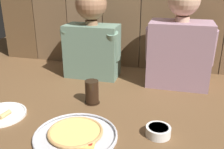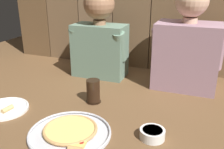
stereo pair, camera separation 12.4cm
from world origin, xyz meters
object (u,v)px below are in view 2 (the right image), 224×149
diner_left (100,34)px  diner_right (187,43)px  pizza_tray (70,132)px  drinking_glass (93,91)px  dipping_bowl (152,133)px  dinner_plate (5,108)px

diner_left → diner_right: (0.55, -0.00, -0.01)m
pizza_tray → diner_right: diner_right is taller
drinking_glass → diner_left: diner_left is taller
dipping_bowl → diner_right: (0.06, 0.60, 0.25)m
pizza_tray → dipping_bowl: bearing=15.5°
dipping_bowl → diner_right: 0.65m
dinner_plate → drinking_glass: 0.45m
pizza_tray → diner_left: 0.76m
drinking_glass → dipping_bowl: size_ratio=1.20×
pizza_tray → dinner_plate: (-0.41, 0.07, -0.00)m
diner_left → diner_right: bearing=-0.1°
dinner_plate → diner_left: 0.72m
drinking_glass → diner_right: (0.42, 0.38, 0.21)m
pizza_tray → drinking_glass: (-0.03, 0.31, 0.05)m
drinking_glass → diner_right: bearing=42.0°
pizza_tray → dinner_plate: 0.41m
dinner_plate → dipping_bowl: (0.74, 0.03, 0.01)m
pizza_tray → dipping_bowl: size_ratio=3.35×
dinner_plate → diner_left: (0.25, 0.62, 0.27)m
dinner_plate → drinking_glass: size_ratio=1.84×
dipping_bowl → drinking_glass: bearing=149.6°
drinking_glass → diner_right: 0.61m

